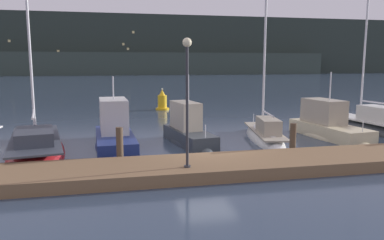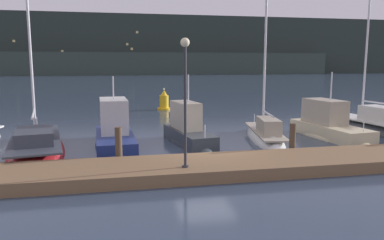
# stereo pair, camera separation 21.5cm
# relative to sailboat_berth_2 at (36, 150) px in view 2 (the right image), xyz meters

# --- Properties ---
(ground_plane) EXTENTS (400.00, 400.00, 0.00)m
(ground_plane) POSITION_rel_sailboat_berth_2_xyz_m (7.55, -2.42, -0.12)
(ground_plane) COLOR #2D3D51
(dock) EXTENTS (29.36, 2.80, 0.45)m
(dock) POSITION_rel_sailboat_berth_2_xyz_m (7.55, -4.84, 0.11)
(dock) COLOR brown
(dock) RESTS_ON ground
(mooring_pile_1) EXTENTS (0.28, 0.28, 1.59)m
(mooring_pile_1) POSITION_rel_sailboat_berth_2_xyz_m (3.78, -3.19, 0.68)
(mooring_pile_1) COLOR #4C3D2D
(mooring_pile_1) RESTS_ON ground
(mooring_pile_2) EXTENTS (0.28, 0.28, 1.50)m
(mooring_pile_2) POSITION_rel_sailboat_berth_2_xyz_m (11.31, -3.19, 0.63)
(mooring_pile_2) COLOR #4C3D2D
(mooring_pile_2) RESTS_ON ground
(sailboat_berth_2) EXTENTS (3.95, 8.80, 10.43)m
(sailboat_berth_2) POSITION_rel_sailboat_berth_2_xyz_m (0.00, 0.00, 0.00)
(sailboat_berth_2) COLOR red
(sailboat_berth_2) RESTS_ON ground
(motorboat_berth_3) EXTENTS (2.24, 6.06, 3.95)m
(motorboat_berth_3) POSITION_rel_sailboat_berth_2_xyz_m (3.61, 0.69, 0.35)
(motorboat_berth_3) COLOR navy
(motorboat_berth_3) RESTS_ON ground
(motorboat_berth_4) EXTENTS (2.30, 5.17, 4.10)m
(motorboat_berth_4) POSITION_rel_sailboat_berth_2_xyz_m (7.32, 0.41, 0.27)
(motorboat_berth_4) COLOR #2D3338
(motorboat_berth_4) RESTS_ON ground
(sailboat_berth_5) EXTENTS (2.68, 6.89, 10.12)m
(sailboat_berth_5) POSITION_rel_sailboat_berth_2_xyz_m (11.54, 0.46, 0.03)
(sailboat_berth_5) COLOR white
(sailboat_berth_5) RESTS_ON ground
(motorboat_berth_6) EXTENTS (2.61, 5.99, 4.14)m
(motorboat_berth_6) POSITION_rel_sailboat_berth_2_xyz_m (15.35, 0.51, 0.27)
(motorboat_berth_6) COLOR beige
(motorboat_berth_6) RESTS_ON ground
(sailboat_berth_7) EXTENTS (3.21, 8.64, 12.90)m
(sailboat_berth_7) POSITION_rel_sailboat_berth_2_xyz_m (19.00, 1.85, 0.06)
(sailboat_berth_7) COLOR #2D3338
(sailboat_berth_7) RESTS_ON ground
(channel_buoy) EXTENTS (1.20, 1.20, 1.91)m
(channel_buoy) POSITION_rel_sailboat_berth_2_xyz_m (7.87, 14.68, 0.59)
(channel_buoy) COLOR gold
(channel_buoy) RESTS_ON ground
(dock_lamppost) EXTENTS (0.32, 0.32, 4.52)m
(dock_lamppost) POSITION_rel_sailboat_berth_2_xyz_m (6.09, -5.45, 3.31)
(dock_lamppost) COLOR #2D2D33
(dock_lamppost) RESTS_ON dock
(hillside_backdrop) EXTENTS (240.00, 23.00, 20.92)m
(hillside_backdrop) POSITION_rel_sailboat_berth_2_xyz_m (7.52, 122.26, 9.55)
(hillside_backdrop) COLOR #28332D
(hillside_backdrop) RESTS_ON ground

